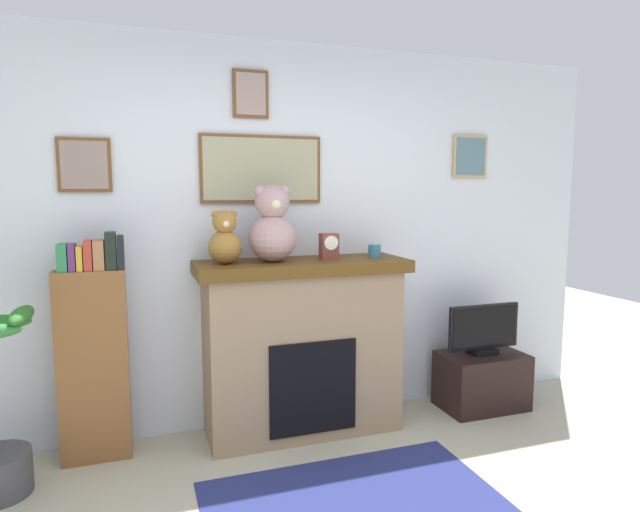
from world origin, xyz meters
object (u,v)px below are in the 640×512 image
Objects in this scene: teddy_bear_cream at (225,240)px; candle_jar at (375,251)px; fireplace at (302,346)px; mantel_clock at (329,246)px; tv_stand at (482,380)px; teddy_bear_tan at (273,227)px; bookshelf at (94,356)px; television at (484,330)px.

candle_jar is at bearing 0.02° from teddy_bear_cream.
mantel_clock reaches higher than fireplace.
tv_stand is 1.26× the size of teddy_bear_tan.
fireplace is at bearing -1.51° from bookshelf.
television is 2.02m from teddy_bear_cream.
teddy_bear_tan is at bearing -2.75° from bookshelf.
television is 1.06m from candle_jar.
candle_jar is at bearing -1.64° from bookshelf.
teddy_bear_tan is (-0.20, -0.02, 0.79)m from fireplace.
fireplace is 0.88m from teddy_bear_cream.
teddy_bear_tan is at bearing 178.21° from television.
teddy_bear_cream is 0.69× the size of teddy_bear_tan.
bookshelf is 4.09× the size of teddy_bear_cream.
television is at bearing -1.50° from teddy_bear_cream.
teddy_bear_cream is (-1.88, 0.05, 1.11)m from tv_stand.
bookshelf is at bearing 178.36° from candle_jar.
fireplace is 1.38m from television.
teddy_bear_tan is (-0.38, 0.00, 0.13)m from mantel_clock.
teddy_bear_tan reaches higher than bookshelf.
bookshelf is 2.81× the size of teddy_bear_tan.
teddy_bear_tan is at bearing 179.89° from mantel_clock.
tv_stand is 1.59m from mantel_clock.
mantel_clock reaches higher than tv_stand.
tv_stand is 3.58× the size of mantel_clock.
teddy_bear_tan is at bearing -179.95° from candle_jar.
fireplace is 2.40× the size of television.
bookshelf is (-1.29, 0.03, 0.05)m from fireplace.
candle_jar is (-0.87, 0.05, 0.62)m from television.
fireplace is 1.43m from tv_stand.
television reaches higher than tv_stand.
bookshelf is at bearing 177.93° from mantel_clock.
bookshelf is 7.99× the size of mantel_clock.
bookshelf reaches higher than fireplace.
fireplace is at bearing 178.02° from candle_jar.
teddy_bear_tan reaches higher than mantel_clock.
teddy_bear_tan is at bearing -0.04° from teddy_bear_cream.
tv_stand is 1.97m from teddy_bear_tan.
television is 1.18× the size of teddy_bear_tan.
teddy_bear_cream reaches higher than tv_stand.
tv_stand is at bearing -2.75° from fireplace.
television is at bearing -2.18° from bookshelf.
candle_jar reaches higher than tv_stand.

